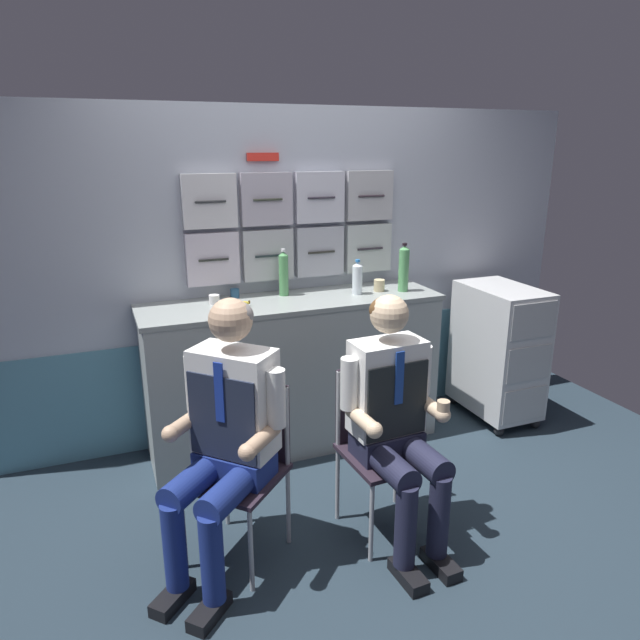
{
  "coord_description": "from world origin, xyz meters",
  "views": [
    {
      "loc": [
        -1.22,
        -2.22,
        1.91
      ],
      "look_at": [
        -0.13,
        0.54,
        1.01
      ],
      "focal_mm": 32.5,
      "sensor_mm": 36.0,
      "label": 1
    }
  ],
  "objects_px": {
    "service_trolley": "(498,349)",
    "crew_member_right": "(395,414)",
    "sparkling_bottle_green": "(284,273)",
    "paper_cup_blue": "(235,293)",
    "crew_member_left": "(225,428)",
    "snack_banana": "(238,305)",
    "folding_chair_right": "(377,431)",
    "folding_chair_left": "(246,450)"
  },
  "relations": [
    {
      "from": "paper_cup_blue",
      "to": "sparkling_bottle_green",
      "type": "bearing_deg",
      "value": -9.79
    },
    {
      "from": "sparkling_bottle_green",
      "to": "paper_cup_blue",
      "type": "height_order",
      "value": "sparkling_bottle_green"
    },
    {
      "from": "folding_chair_right",
      "to": "paper_cup_blue",
      "type": "height_order",
      "value": "paper_cup_blue"
    },
    {
      "from": "service_trolley",
      "to": "paper_cup_blue",
      "type": "bearing_deg",
      "value": 168.93
    },
    {
      "from": "crew_member_left",
      "to": "sparkling_bottle_green",
      "type": "xyz_separation_m",
      "value": [
        0.65,
        1.13,
        0.42
      ]
    },
    {
      "from": "folding_chair_right",
      "to": "folding_chair_left",
      "type": "bearing_deg",
      "value": 175.1
    },
    {
      "from": "service_trolley",
      "to": "crew_member_right",
      "type": "xyz_separation_m",
      "value": [
        -1.36,
        -0.94,
        0.17
      ]
    },
    {
      "from": "snack_banana",
      "to": "crew_member_left",
      "type": "bearing_deg",
      "value": -107.83
    },
    {
      "from": "folding_chair_right",
      "to": "sparkling_bottle_green",
      "type": "height_order",
      "value": "sparkling_bottle_green"
    },
    {
      "from": "sparkling_bottle_green",
      "to": "snack_banana",
      "type": "xyz_separation_m",
      "value": [
        -0.35,
        -0.2,
        -0.12
      ]
    },
    {
      "from": "folding_chair_right",
      "to": "crew_member_right",
      "type": "relative_size",
      "value": 0.67
    },
    {
      "from": "crew_member_right",
      "to": "paper_cup_blue",
      "type": "distance_m",
      "value": 1.41
    },
    {
      "from": "crew_member_left",
      "to": "crew_member_right",
      "type": "distance_m",
      "value": 0.8
    },
    {
      "from": "folding_chair_left",
      "to": "paper_cup_blue",
      "type": "xyz_separation_m",
      "value": [
        0.23,
        1.08,
        0.5
      ]
    },
    {
      "from": "crew_member_left",
      "to": "folding_chair_right",
      "type": "bearing_deg",
      "value": 3.87
    },
    {
      "from": "service_trolley",
      "to": "paper_cup_blue",
      "type": "height_order",
      "value": "paper_cup_blue"
    },
    {
      "from": "service_trolley",
      "to": "crew_member_left",
      "type": "xyz_separation_m",
      "value": [
        -2.15,
        -0.83,
        0.19
      ]
    },
    {
      "from": "sparkling_bottle_green",
      "to": "snack_banana",
      "type": "bearing_deg",
      "value": -150.47
    },
    {
      "from": "crew_member_left",
      "to": "crew_member_right",
      "type": "bearing_deg",
      "value": -7.76
    },
    {
      "from": "crew_member_right",
      "to": "snack_banana",
      "type": "bearing_deg",
      "value": 115.24
    },
    {
      "from": "service_trolley",
      "to": "crew_member_left",
      "type": "height_order",
      "value": "crew_member_left"
    },
    {
      "from": "service_trolley",
      "to": "paper_cup_blue",
      "type": "relative_size",
      "value": 16.8
    },
    {
      "from": "folding_chair_right",
      "to": "paper_cup_blue",
      "type": "bearing_deg",
      "value": 111.21
    },
    {
      "from": "folding_chair_right",
      "to": "snack_banana",
      "type": "distance_m",
      "value": 1.12
    },
    {
      "from": "service_trolley",
      "to": "snack_banana",
      "type": "distance_m",
      "value": 1.91
    },
    {
      "from": "snack_banana",
      "to": "sparkling_bottle_green",
      "type": "bearing_deg",
      "value": 29.53
    },
    {
      "from": "service_trolley",
      "to": "snack_banana",
      "type": "height_order",
      "value": "snack_banana"
    },
    {
      "from": "sparkling_bottle_green",
      "to": "snack_banana",
      "type": "height_order",
      "value": "sparkling_bottle_green"
    },
    {
      "from": "crew_member_left",
      "to": "paper_cup_blue",
      "type": "bearing_deg",
      "value": 73.85
    },
    {
      "from": "sparkling_bottle_green",
      "to": "paper_cup_blue",
      "type": "bearing_deg",
      "value": 170.21
    },
    {
      "from": "folding_chair_left",
      "to": "folding_chair_right",
      "type": "distance_m",
      "value": 0.67
    },
    {
      "from": "folding_chair_left",
      "to": "sparkling_bottle_green",
      "type": "bearing_deg",
      "value": 62.24
    },
    {
      "from": "folding_chair_left",
      "to": "paper_cup_blue",
      "type": "height_order",
      "value": "paper_cup_blue"
    },
    {
      "from": "folding_chair_left",
      "to": "sparkling_bottle_green",
      "type": "xyz_separation_m",
      "value": [
        0.54,
        1.02,
        0.61
      ]
    },
    {
      "from": "sparkling_bottle_green",
      "to": "paper_cup_blue",
      "type": "xyz_separation_m",
      "value": [
        -0.31,
        0.05,
        -0.11
      ]
    },
    {
      "from": "sparkling_bottle_green",
      "to": "folding_chair_right",
      "type": "bearing_deg",
      "value": -83.03
    },
    {
      "from": "service_trolley",
      "to": "crew_member_right",
      "type": "relative_size",
      "value": 0.77
    },
    {
      "from": "crew_member_right",
      "to": "paper_cup_blue",
      "type": "bearing_deg",
      "value": 109.11
    },
    {
      "from": "service_trolley",
      "to": "crew_member_right",
      "type": "bearing_deg",
      "value": -145.17
    },
    {
      "from": "crew_member_left",
      "to": "snack_banana",
      "type": "xyz_separation_m",
      "value": [
        0.3,
        0.94,
        0.29
      ]
    },
    {
      "from": "folding_chair_left",
      "to": "snack_banana",
      "type": "bearing_deg",
      "value": 77.17
    },
    {
      "from": "service_trolley",
      "to": "sparkling_bottle_green",
      "type": "xyz_separation_m",
      "value": [
        -1.5,
        0.3,
        0.61
      ]
    }
  ]
}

